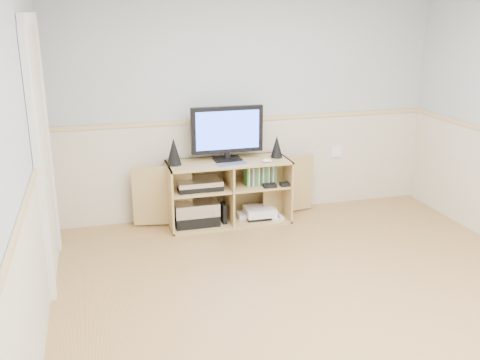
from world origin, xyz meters
name	(u,v)px	position (x,y,z in m)	size (l,w,h in m)	color
room	(332,149)	(-0.06, 0.12, 1.22)	(4.04, 4.54, 2.54)	tan
media_cabinet	(227,190)	(-0.29, 2.04, 0.33)	(1.93, 0.46, 0.65)	tan
monitor	(227,131)	(-0.29, 2.04, 0.95)	(0.73, 0.18, 0.55)	black
speaker_left	(174,151)	(-0.84, 2.01, 0.78)	(0.15, 0.15, 0.27)	black
speaker_right	(277,146)	(0.22, 2.01, 0.76)	(0.12, 0.12, 0.23)	black
keyboard	(232,164)	(-0.29, 1.85, 0.66)	(0.30, 0.12, 0.01)	silver
mouse	(267,161)	(0.07, 1.85, 0.67)	(0.10, 0.06, 0.04)	white
av_components	(197,205)	(-0.62, 1.99, 0.22)	(0.52, 0.33, 0.47)	black
game_consoles	(259,213)	(0.03, 1.98, 0.07)	(0.45, 0.30, 0.11)	white
game_cases	(260,175)	(0.04, 1.97, 0.48)	(0.32, 0.14, 0.19)	#3F8C3F
wall_outlet	(336,152)	(1.00, 2.23, 0.60)	(0.12, 0.03, 0.12)	white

